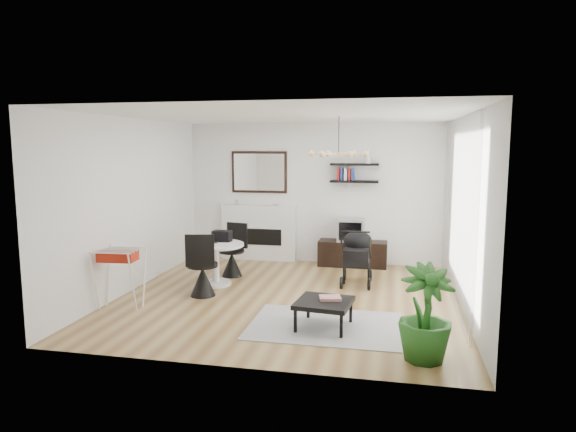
% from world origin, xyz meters
% --- Properties ---
extents(floor, '(5.00, 5.00, 0.00)m').
position_xyz_m(floor, '(0.00, 0.00, 0.00)').
color(floor, brown).
rests_on(floor, ground).
extents(ceiling, '(5.00, 5.00, 0.00)m').
position_xyz_m(ceiling, '(0.00, 0.00, 2.70)').
color(ceiling, white).
rests_on(ceiling, wall_back).
extents(wall_back, '(5.00, 0.00, 5.00)m').
position_xyz_m(wall_back, '(0.00, 2.50, 1.35)').
color(wall_back, white).
rests_on(wall_back, floor).
extents(wall_left, '(0.00, 5.00, 5.00)m').
position_xyz_m(wall_left, '(-2.50, 0.00, 1.35)').
color(wall_left, white).
rests_on(wall_left, floor).
extents(wall_right, '(0.00, 5.00, 5.00)m').
position_xyz_m(wall_right, '(2.50, 0.00, 1.35)').
color(wall_right, white).
rests_on(wall_right, floor).
extents(sheer_curtain, '(0.04, 3.60, 2.60)m').
position_xyz_m(sheer_curtain, '(2.40, 0.20, 1.35)').
color(sheer_curtain, white).
rests_on(sheer_curtain, wall_right).
extents(fireplace, '(1.50, 0.17, 2.16)m').
position_xyz_m(fireplace, '(-1.10, 2.42, 0.69)').
color(fireplace, white).
rests_on(fireplace, floor).
extents(shelf_lower, '(0.90, 0.25, 0.04)m').
position_xyz_m(shelf_lower, '(0.78, 2.37, 1.60)').
color(shelf_lower, black).
rests_on(shelf_lower, wall_back).
extents(shelf_upper, '(0.90, 0.25, 0.04)m').
position_xyz_m(shelf_upper, '(0.78, 2.37, 1.92)').
color(shelf_upper, black).
rests_on(shelf_upper, wall_back).
extents(pendant_lamp, '(0.90, 0.90, 0.10)m').
position_xyz_m(pendant_lamp, '(0.70, 0.30, 2.15)').
color(pendant_lamp, tan).
rests_on(pendant_lamp, ceiling).
extents(tv_console, '(1.28, 0.45, 0.48)m').
position_xyz_m(tv_console, '(0.78, 2.27, 0.24)').
color(tv_console, black).
rests_on(tv_console, floor).
extents(crt_tv, '(0.49, 0.43, 0.43)m').
position_xyz_m(crt_tv, '(0.74, 2.26, 0.69)').
color(crt_tv, '#ADADAF').
rests_on(crt_tv, tv_console).
extents(dining_table, '(0.94, 0.94, 0.69)m').
position_xyz_m(dining_table, '(-1.31, 0.47, 0.45)').
color(dining_table, white).
rests_on(dining_table, floor).
extents(laptop, '(0.34, 0.23, 0.03)m').
position_xyz_m(laptop, '(-1.44, 0.43, 0.70)').
color(laptop, black).
rests_on(laptop, dining_table).
extents(black_bag, '(0.31, 0.20, 0.18)m').
position_xyz_m(black_bag, '(-1.26, 0.68, 0.78)').
color(black_bag, black).
rests_on(black_bag, dining_table).
extents(newspaper, '(0.38, 0.33, 0.01)m').
position_xyz_m(newspaper, '(-1.18, 0.40, 0.69)').
color(newspaper, silver).
rests_on(newspaper, dining_table).
extents(drinking_glass, '(0.07, 0.07, 0.11)m').
position_xyz_m(drinking_glass, '(-1.61, 0.62, 0.74)').
color(drinking_glass, white).
rests_on(drinking_glass, dining_table).
extents(chair_far, '(0.46, 0.48, 0.92)m').
position_xyz_m(chair_far, '(-1.22, 1.08, 0.29)').
color(chair_far, black).
rests_on(chair_far, floor).
extents(chair_near, '(0.49, 0.51, 0.98)m').
position_xyz_m(chair_near, '(-1.29, -0.17, 0.31)').
color(chair_near, black).
rests_on(chair_near, floor).
extents(drying_rack, '(0.62, 0.58, 0.86)m').
position_xyz_m(drying_rack, '(-2.18, -0.99, 0.45)').
color(drying_rack, white).
rests_on(drying_rack, floor).
extents(stroller, '(0.49, 0.81, 0.97)m').
position_xyz_m(stroller, '(0.95, 1.01, 0.42)').
color(stroller, black).
rests_on(stroller, floor).
extents(rug, '(1.90, 1.37, 0.01)m').
position_xyz_m(rug, '(0.71, -1.10, 0.01)').
color(rug, '#979797').
rests_on(rug, floor).
extents(coffee_table, '(0.74, 0.74, 0.34)m').
position_xyz_m(coffee_table, '(0.70, -1.16, 0.32)').
color(coffee_table, black).
rests_on(coffee_table, rug).
extents(magazines, '(0.30, 0.26, 0.04)m').
position_xyz_m(magazines, '(0.77, -1.10, 0.37)').
color(magazines, '#C03430').
rests_on(magazines, coffee_table).
extents(potted_plant, '(0.75, 0.75, 1.03)m').
position_xyz_m(potted_plant, '(1.88, -1.91, 0.52)').
color(potted_plant, '#205919').
rests_on(potted_plant, floor).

